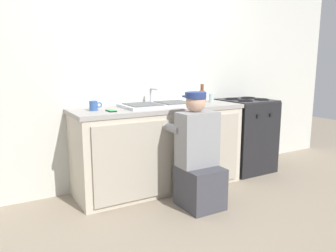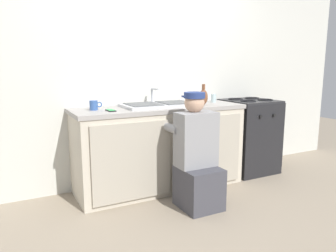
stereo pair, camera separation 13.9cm
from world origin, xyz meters
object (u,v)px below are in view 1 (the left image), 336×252
object	(u,v)px
spice_bottle_pepper	(191,98)
cell_phone	(111,111)
water_glass	(211,98)
sink_double_basin	(159,105)
plumber_person	(198,160)
vase_decorative	(202,97)
coffee_mug	(94,106)
stove_range	(245,135)

from	to	relation	value
spice_bottle_pepper	cell_phone	distance (m)	1.12
cell_phone	water_glass	bearing A→B (deg)	6.43
sink_double_basin	plumber_person	size ratio (longest dim) A/B	0.72
plumber_person	vase_decorative	size ratio (longest dim) A/B	4.80
coffee_mug	cell_phone	bearing A→B (deg)	-47.48
coffee_mug	plumber_person	bearing A→B (deg)	-39.04
sink_double_basin	plumber_person	bearing A→B (deg)	-81.35
plumber_person	cell_phone	distance (m)	0.96
sink_double_basin	cell_phone	distance (m)	0.59
water_glass	cell_phone	world-z (taller)	water_glass
sink_double_basin	coffee_mug	world-z (taller)	sink_double_basin
sink_double_basin	coffee_mug	bearing A→B (deg)	177.65
stove_range	cell_phone	distance (m)	1.91
stove_range	water_glass	world-z (taller)	water_glass
sink_double_basin	spice_bottle_pepper	xyz separation A→B (m)	(0.52, 0.14, 0.03)
spice_bottle_pepper	vase_decorative	distance (m)	0.24
stove_range	spice_bottle_pepper	size ratio (longest dim) A/B	8.92
plumber_person	water_glass	distance (m)	1.05
coffee_mug	vase_decorative	world-z (taller)	vase_decorative
sink_double_basin	vase_decorative	size ratio (longest dim) A/B	3.48
stove_range	cell_phone	world-z (taller)	stove_range
coffee_mug	spice_bottle_pepper	world-z (taller)	spice_bottle_pepper
plumber_person	sink_double_basin	bearing A→B (deg)	98.65
sink_double_basin	stove_range	distance (m)	1.35
coffee_mug	sink_double_basin	bearing A→B (deg)	-2.35
water_glass	plumber_person	bearing A→B (deg)	-134.27
spice_bottle_pepper	cell_phone	world-z (taller)	spice_bottle_pepper
stove_range	spice_bottle_pepper	distance (m)	0.92
cell_phone	vase_decorative	world-z (taller)	vase_decorative
sink_double_basin	plumber_person	xyz separation A→B (m)	(0.09, -0.62, -0.47)
coffee_mug	spice_bottle_pepper	distance (m)	1.23
sink_double_basin	water_glass	bearing A→B (deg)	3.14
vase_decorative	cell_phone	bearing A→B (deg)	-179.43
stove_range	spice_bottle_pepper	xyz separation A→B (m)	(-0.75, 0.14, 0.50)
spice_bottle_pepper	water_glass	world-z (taller)	spice_bottle_pepper
sink_double_basin	stove_range	xyz separation A→B (m)	(1.27, -0.00, -0.47)
sink_double_basin	spice_bottle_pepper	bearing A→B (deg)	15.40
sink_double_basin	stove_range	world-z (taller)	sink_double_basin
stove_range	plumber_person	xyz separation A→B (m)	(-1.17, -0.62, -0.00)
spice_bottle_pepper	cell_phone	xyz separation A→B (m)	(-1.10, -0.25, -0.04)
water_glass	vase_decorative	world-z (taller)	vase_decorative
sink_double_basin	vase_decorative	bearing A→B (deg)	-10.99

